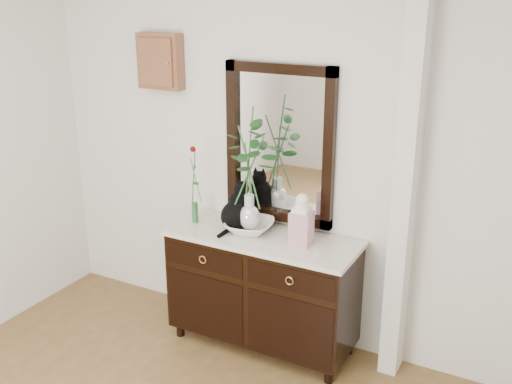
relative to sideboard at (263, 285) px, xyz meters
The scene contains 10 objects.
wall_back 0.92m from the sideboard, 111.80° to the left, with size 3.60×0.04×2.70m, color silver.
pilaster 1.27m from the sideboard, 10.70° to the left, with size 0.12×0.20×2.70m, color silver.
sideboard is the anchor object (origin of this frame).
wall_mirror 0.99m from the sideboard, 90.00° to the left, with size 0.80×0.06×1.10m.
key_cabinet 1.77m from the sideboard, 167.54° to the left, with size 0.35×0.10×0.40m, color brown.
cat 0.59m from the sideboard, 168.82° to the left, with size 0.24×0.29×0.34m, color black, non-canonical shape.
lotus_bowl 0.43m from the sideboard, 168.68° to the left, with size 0.34×0.34×0.08m, color white.
vase_branches 0.85m from the sideboard, 168.68° to the left, with size 0.42×0.42×0.88m, color silver, non-canonical shape.
bud_vase_rose 0.86m from the sideboard, behind, with size 0.07×0.07×0.58m, color #286232, non-canonical shape.
ginger_jar 0.63m from the sideboard, ahead, with size 0.14×0.14×0.36m, color white, non-canonical shape.
Camera 1 is at (1.83, -1.60, 2.47)m, focal length 42.00 mm.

